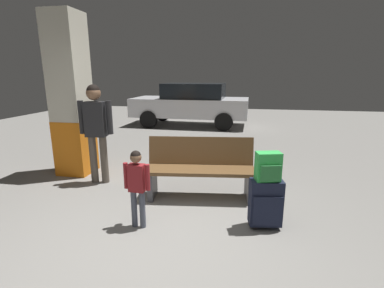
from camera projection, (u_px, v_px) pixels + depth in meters
ground_plane at (205, 153)px, 6.80m from camera, size 18.00×18.00×0.10m
structural_pillar at (71, 97)px, 5.02m from camera, size 0.57×0.57×2.85m
bench at (200, 168)px, 4.19m from camera, size 1.65×0.72×0.89m
suitcase at (266, 203)px, 3.34m from camera, size 0.41×0.28×0.60m
backpack_bright at (268, 167)px, 3.23m from camera, size 0.31×0.25×0.34m
child at (137, 181)px, 3.29m from camera, size 0.33×0.20×0.96m
adult at (96, 124)px, 4.61m from camera, size 0.56×0.23×1.66m
parked_car_far at (191, 103)px, 10.09m from camera, size 4.14×1.88×1.51m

